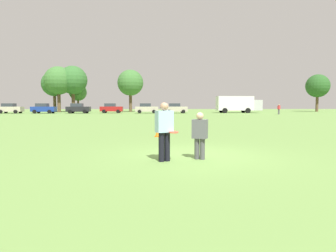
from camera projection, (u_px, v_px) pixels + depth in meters
The scene contains 19 objects.
ground_plane at pixel (194, 156), 9.38m from camera, with size 188.77×188.77×0.00m, color #6B9347.
player_thrower at pixel (164, 128), 8.41m from camera, with size 0.54×0.44×1.68m.
player_defender at pixel (200, 133), 8.74m from camera, with size 0.50×0.41×1.40m.
frisbee at pixel (174, 132), 8.32m from camera, with size 0.27×0.27×0.06m.
traffic_cone at pixel (158, 132), 14.92m from camera, with size 0.32×0.32×0.48m.
parked_car_near_left at pixel (10, 108), 53.63m from camera, with size 4.24×2.30×1.82m.
parked_car_mid_left at pixel (43, 108), 53.73m from camera, with size 4.24×2.30×1.82m.
parked_car_center at pixel (78, 108), 53.98m from camera, with size 4.24×2.30×1.82m.
parked_car_mid_right at pixel (111, 108), 55.92m from camera, with size 4.24×2.30×1.82m.
parked_car_near_right at pixel (146, 108), 54.41m from camera, with size 4.24×2.30×1.82m.
parked_car_far_right at pixel (176, 108), 54.76m from camera, with size 4.24×2.30×1.82m.
box_truck at pixel (238, 104), 56.83m from camera, with size 8.56×3.15×3.18m.
bystander_sideline_watcher at pixel (279, 109), 48.50m from camera, with size 0.52×0.47×1.66m.
tree_center_elm at pixel (54, 84), 64.93m from camera, with size 5.49×5.49×8.92m.
tree_east_birch at pixel (58, 81), 62.14m from camera, with size 5.91×5.91×9.60m.
tree_east_oak at pixel (73, 80), 63.40m from camera, with size 6.09×6.09×9.89m.
tree_far_east_pine at pixel (78, 92), 67.14m from camera, with size 3.92×3.92×6.37m.
tree_far_west_pine at pixel (130, 83), 64.87m from camera, with size 5.68×5.68×9.23m.
tree_horizon_center at pixel (318, 86), 66.29m from camera, with size 5.14×5.14×8.36m.
Camera 1 is at (-1.18, -9.25, 1.63)m, focal length 31.64 mm.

